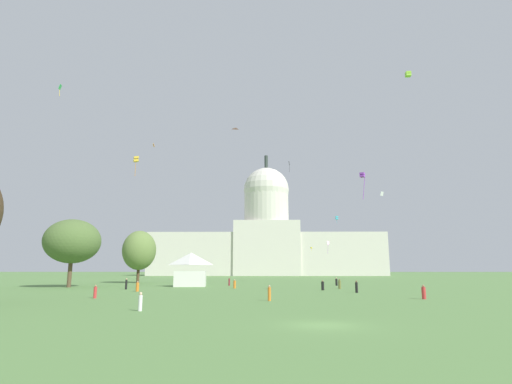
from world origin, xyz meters
name	(u,v)px	position (x,y,z in m)	size (l,w,h in m)	color
ground_plane	(323,325)	(0.00, 0.00, 0.00)	(800.00, 800.00, 0.00)	#567F42
capitol_building	(267,239)	(-1.33, 177.83, 17.83)	(115.49, 23.19, 61.43)	beige
event_tent	(191,269)	(-17.64, 53.97, 3.27)	(6.59, 5.18, 6.48)	white
tree_west_mid	(72,241)	(-39.48, 50.07, 8.47)	(14.12, 14.19, 12.62)	brown
tree_west_far	(139,250)	(-33.68, 73.10, 7.79)	(10.39, 10.87, 12.55)	#4C3823
person_maroon_deep_crowd	(229,282)	(-10.38, 57.76, 0.75)	(0.38, 0.38, 1.61)	maroon
person_white_back_left	(140,302)	(-13.74, 8.21, 0.71)	(0.40, 0.40, 1.51)	silver
person_orange_near_tree_east	(235,284)	(-8.52, 46.45, 0.70)	(0.50, 0.50, 1.56)	orange
person_orange_near_tent	(137,287)	(-22.67, 36.76, 0.68)	(0.64, 0.64, 1.53)	orange
person_black_lawn_far_right	(323,286)	(6.02, 40.64, 0.71)	(0.64, 0.64, 1.58)	black
person_black_front_center	(126,284)	(-26.43, 42.88, 0.85)	(0.49, 0.49, 1.81)	black
person_red_front_right	(424,293)	(14.72, 21.72, 0.71)	(0.57, 0.57, 1.59)	red
person_black_near_tree_west	(336,282)	(11.43, 58.26, 0.72)	(0.61, 0.61, 1.60)	black
person_orange_back_right	(269,294)	(-2.94, 18.92, 0.77)	(0.42, 0.42, 1.65)	orange
person_olive_mid_center	(340,284)	(9.64, 45.40, 0.74)	(0.51, 0.51, 1.65)	olive
person_red_mid_right	(95,292)	(-23.31, 22.49, 0.70)	(0.41, 0.41, 1.53)	red
person_black_aisle_center	(357,287)	(9.86, 33.79, 0.80)	(0.41, 0.41, 1.73)	black
kite_violet_low	(362,176)	(11.26, 32.83, 16.97)	(0.88, 0.89, 4.08)	purple
kite_white_mid	(382,194)	(39.00, 115.44, 29.54)	(1.22, 0.37, 1.61)	white
kite_gold_mid	(136,159)	(-27.42, 47.30, 23.64)	(1.22, 1.19, 3.83)	gold
kite_cyan_mid	(337,218)	(22.20, 113.00, 20.64)	(1.05, 0.99, 2.77)	#33BCDB
kite_lime_high	(408,74)	(28.48, 56.63, 45.33)	(1.09, 1.09, 1.03)	#8CD133
kite_yellow_low	(311,248)	(17.99, 152.83, 12.34)	(0.84, 0.83, 1.82)	yellow
kite_magenta_low	(328,244)	(21.55, 129.13, 12.49)	(0.72, 0.69, 4.79)	#D1339E
kite_pink_mid	(235,129)	(-9.23, 54.80, 32.23)	(1.29, 0.88, 0.27)	pink
kite_green_mid	(60,88)	(-39.12, 39.75, 34.60)	(0.41, 0.78, 2.20)	green
kite_orange_high	(154,145)	(-37.53, 94.94, 41.41)	(0.70, 0.45, 1.19)	orange
kite_black_high	(289,164)	(7.26, 129.54, 44.21)	(0.57, 0.80, 4.47)	black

